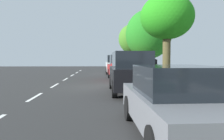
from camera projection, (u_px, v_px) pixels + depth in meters
ground at (107, 87)px, 13.41m from camera, size 67.92×67.92×0.00m
sidewalk at (176, 86)px, 13.59m from camera, size 3.46×42.45×0.13m
curb_edge at (146, 86)px, 13.51m from camera, size 0.16×42.45×0.13m
lane_stripe_centre at (47, 90)px, 12.05m from camera, size 0.14×40.00×0.01m
lane_stripe_bike_edge at (121, 87)px, 13.45m from camera, size 0.12×42.45×0.01m
parked_sedan_grey_second at (176, 102)px, 4.92m from camera, size 1.92×4.44×1.52m
parked_suv_black_mid at (131, 72)px, 11.22m from camera, size 1.98×4.71×1.99m
parked_pickup_red_far at (123, 68)px, 17.95m from camera, size 2.28×5.41×1.95m
parked_suv_white_farthest at (115, 64)px, 24.94m from camera, size 1.98×4.71×1.99m
bicycle_at_curb at (138, 81)px, 13.47m from camera, size 1.45×0.98×0.72m
cyclist_with_backpack at (144, 69)px, 12.98m from camera, size 0.52×0.55×1.71m
street_tree_mid_block at (167, 18)px, 12.69m from camera, size 2.94×2.94×5.09m
street_tree_far_end at (149, 34)px, 17.71m from camera, size 3.52×3.52×5.29m
street_tree_corner at (133, 39)px, 27.00m from camera, size 3.27×3.27×5.54m
pedestrian_on_phone at (153, 65)px, 19.24m from camera, size 0.62×0.25×1.72m
fire_hydrant at (193, 92)px, 7.62m from camera, size 0.22×0.22×0.84m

